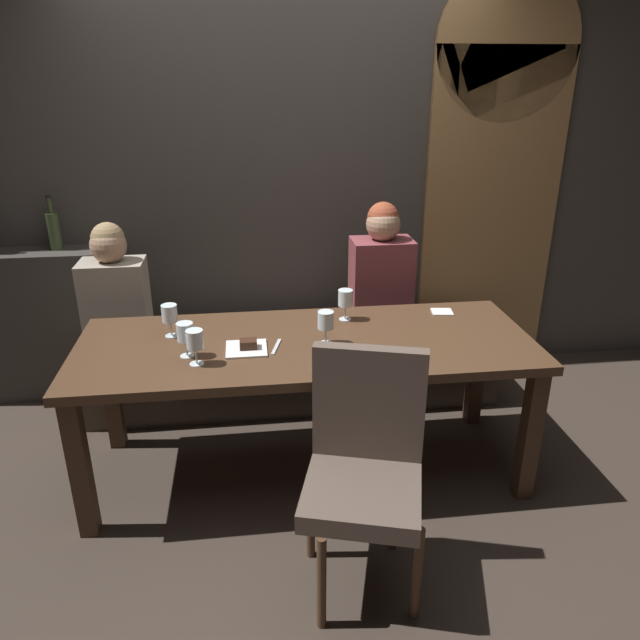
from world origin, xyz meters
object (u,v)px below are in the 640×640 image
at_px(wine_glass_end_left, 345,299).
at_px(wine_glass_center_front, 326,321).
at_px(fork_on_table, 276,347).
at_px(dining_table, 306,357).
at_px(dessert_plate, 247,347).
at_px(banquette_bench, 295,369).
at_px(diner_bearded, 381,273).
at_px(wine_glass_center_back, 195,341).
at_px(wine_bottle_pale_label, 54,230).
at_px(chair_near_side, 365,458).
at_px(diner_redhead, 114,290).
at_px(wine_glass_end_right, 170,315).
at_px(wine_glass_far_left, 185,333).

relative_size(wine_glass_end_left, wine_glass_center_front, 1.00).
relative_size(wine_glass_end_left, fork_on_table, 0.96).
bearing_deg(wine_glass_end_left, wine_glass_center_front, -116.34).
xyz_separation_m(dining_table, dessert_plate, (-0.28, -0.07, 0.10)).
distance_m(banquette_bench, dessert_plate, 0.97).
bearing_deg(diner_bearded, wine_glass_center_back, -138.75).
bearing_deg(wine_bottle_pale_label, chair_near_side, -48.98).
bearing_deg(dessert_plate, dining_table, 13.06).
xyz_separation_m(diner_redhead, wine_glass_end_left, (1.26, -0.47, 0.06)).
bearing_deg(diner_bearded, chair_near_side, -104.59).
height_order(wine_bottle_pale_label, wine_glass_end_left, wine_bottle_pale_label).
bearing_deg(diner_redhead, wine_glass_end_right, -57.08).
bearing_deg(wine_glass_center_front, wine_glass_center_back, -166.25).
bearing_deg(wine_bottle_pale_label, banquette_bench, -14.66).
bearing_deg(diner_redhead, banquette_bench, -0.90).
bearing_deg(wine_glass_end_left, banquette_bench, 116.87).
height_order(dining_table, diner_redhead, diner_redhead).
bearing_deg(wine_bottle_pale_label, wine_glass_end_right, -50.86).
bearing_deg(wine_glass_center_back, banquette_bench, 60.22).
bearing_deg(fork_on_table, dining_table, 35.65).
height_order(banquette_bench, wine_glass_end_right, wine_glass_end_right).
height_order(chair_near_side, wine_glass_center_back, chair_near_side).
height_order(wine_glass_end_left, wine_glass_center_front, same).
height_order(diner_redhead, diner_bearded, diner_bearded).
bearing_deg(chair_near_side, wine_glass_far_left, 138.73).
xyz_separation_m(wine_glass_far_left, wine_glass_end_right, (-0.09, 0.24, -0.00)).
distance_m(diner_bearded, wine_glass_center_back, 1.38).
xyz_separation_m(banquette_bench, wine_glass_center_front, (0.09, -0.74, 0.63)).
xyz_separation_m(dining_table, chair_near_side, (0.15, -0.72, -0.09)).
height_order(wine_bottle_pale_label, wine_glass_center_front, wine_bottle_pale_label).
bearing_deg(diner_bearded, wine_glass_end_right, -153.73).
xyz_separation_m(wine_bottle_pale_label, wine_glass_center_front, (1.50, -1.11, -0.21)).
relative_size(wine_bottle_pale_label, wine_glass_end_right, 1.99).
relative_size(dining_table, wine_glass_far_left, 13.41).
relative_size(diner_bearded, wine_glass_far_left, 4.91).
bearing_deg(dining_table, fork_on_table, -159.32).
bearing_deg(dining_table, chair_near_side, -78.16).
bearing_deg(chair_near_side, wine_glass_center_front, 95.24).
xyz_separation_m(wine_glass_center_back, wine_glass_end_right, (-0.14, 0.33, -0.00)).
bearing_deg(diner_bearded, wine_glass_end_left, -121.92).
relative_size(wine_bottle_pale_label, wine_glass_far_left, 1.99).
xyz_separation_m(chair_near_side, wine_bottle_pale_label, (-1.56, 1.79, 0.51)).
bearing_deg(diner_bearded, diner_redhead, -179.85).
xyz_separation_m(chair_near_side, wine_glass_far_left, (-0.71, 0.62, 0.30)).
bearing_deg(wine_bottle_pale_label, diner_bearded, -10.20).
height_order(diner_bearded, wine_glass_center_back, diner_bearded).
xyz_separation_m(chair_near_side, dessert_plate, (-0.44, 0.66, 0.20)).
xyz_separation_m(wine_glass_center_front, fork_on_table, (-0.24, -0.01, -0.11)).
bearing_deg(wine_glass_end_right, dessert_plate, -29.16).
relative_size(diner_redhead, fork_on_table, 4.31).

